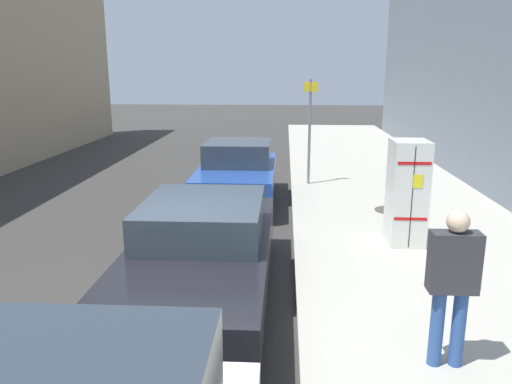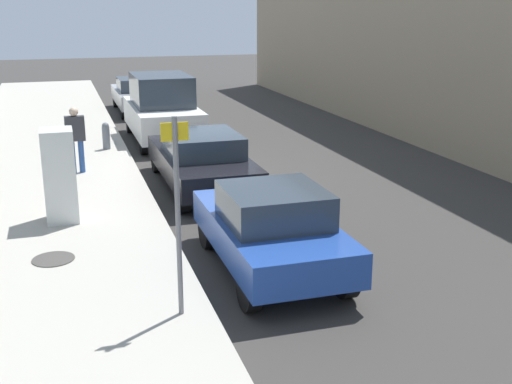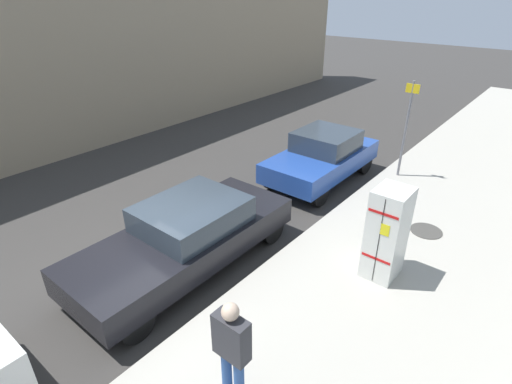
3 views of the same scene
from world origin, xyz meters
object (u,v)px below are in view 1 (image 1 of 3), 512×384
(parked_hatchback_blue, at_px, (238,172))
(parked_sedan_dark, at_px, (202,250))
(discarded_refrigerator, at_px, (407,193))
(pedestrian_walking_far, at_px, (452,278))
(street_sign_post, at_px, (310,126))

(parked_hatchback_blue, relative_size, parked_sedan_dark, 0.81)
(discarded_refrigerator, xyz_separation_m, parked_sedan_dark, (3.25, 2.03, -0.37))
(pedestrian_walking_far, bearing_deg, parked_hatchback_blue, 163.62)
(discarded_refrigerator, distance_m, street_sign_post, 4.89)
(street_sign_post, xyz_separation_m, pedestrian_walking_far, (-1.05, 8.40, -0.57))
(discarded_refrigerator, bearing_deg, pedestrian_walking_far, 83.46)
(discarded_refrigerator, bearing_deg, parked_hatchback_blue, -44.72)
(discarded_refrigerator, height_order, parked_sedan_dark, discarded_refrigerator)
(street_sign_post, bearing_deg, discarded_refrigerator, 107.74)
(discarded_refrigerator, relative_size, pedestrian_walking_far, 1.09)
(pedestrian_walking_far, distance_m, parked_hatchback_blue, 7.55)
(street_sign_post, bearing_deg, pedestrian_walking_far, 97.10)
(parked_hatchback_blue, bearing_deg, pedestrian_walking_far, 111.94)
(street_sign_post, relative_size, parked_hatchback_blue, 0.71)
(parked_sedan_dark, bearing_deg, street_sign_post, -104.92)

